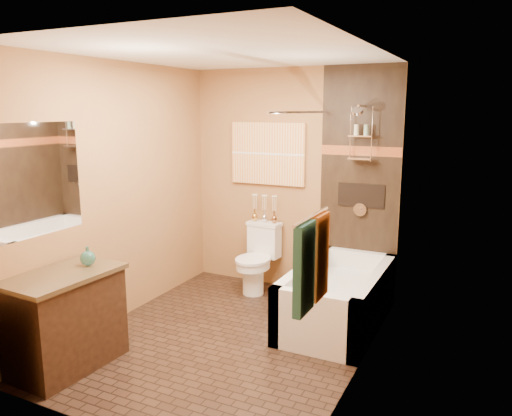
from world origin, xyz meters
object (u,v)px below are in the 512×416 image
Objects in this scene: sunset_painting at (268,154)px; bathtub at (338,302)px; toilet at (258,258)px; vanity at (65,320)px.

sunset_painting is 0.60× the size of bathtub.
toilet is (0.00, -0.26, -1.16)m from sunset_painting.
vanity is (-0.64, -2.22, 0.01)m from toilet.
sunset_painting reaches higher than toilet.
sunset_painting reaches higher than vanity.
toilet is at bearing -90.00° from sunset_painting.
toilet is (-1.09, 0.47, 0.17)m from bathtub.
vanity is (-0.64, -2.48, -1.15)m from sunset_painting.
sunset_painting is 1.19m from toilet.
bathtub is 1.95× the size of toilet.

